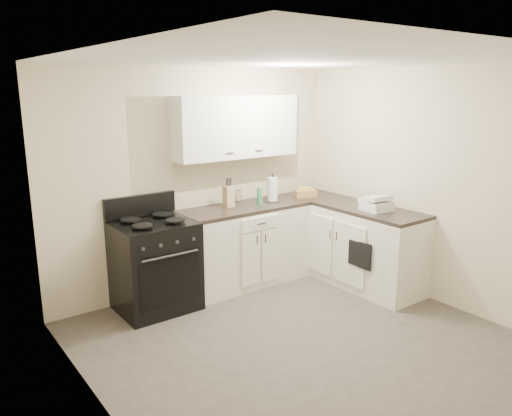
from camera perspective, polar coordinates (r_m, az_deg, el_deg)
floor at (r=4.75m, az=5.29°, el=-15.03°), size 3.60×3.60×0.00m
ceiling at (r=4.18m, az=6.06°, el=16.65°), size 3.60×3.60×0.00m
wall_back at (r=5.73m, az=-6.55°, el=3.21°), size 3.60×0.00×3.60m
wall_right at (r=5.65m, az=19.33°, el=2.38°), size 0.00×3.60×3.60m
wall_left at (r=3.40m, az=-17.52°, el=-4.52°), size 0.00×3.60×3.60m
base_cabinets_back at (r=5.90m, az=-1.28°, el=-4.42°), size 1.55×0.60×0.90m
base_cabinets_right at (r=6.12m, az=10.56°, el=-3.99°), size 0.60×1.90×0.90m
countertop_back at (r=5.77m, az=-1.31°, el=0.03°), size 1.55×0.60×0.04m
countertop_right at (r=5.99m, az=10.76°, el=0.30°), size 0.60×1.90×0.04m
upper_cabinets at (r=5.75m, az=-2.24°, el=9.26°), size 1.55×0.30×0.70m
stove at (r=5.32m, az=-11.47°, el=-6.60°), size 0.79×0.67×0.95m
knife_block at (r=5.72m, az=-3.13°, el=1.34°), size 0.12×0.10×0.24m
paper_towel at (r=5.97m, az=1.89°, el=2.12°), size 0.16×0.16×0.29m
soap_bottle at (r=5.83m, az=0.41°, el=1.36°), size 0.08×0.08×0.20m
picture_frame at (r=6.01m, az=-2.06°, el=1.41°), size 0.11×0.05×0.13m
wicker_basket at (r=6.29m, az=5.64°, el=1.69°), size 0.31×0.27×0.09m
countertop_grill at (r=5.71m, az=13.61°, el=0.24°), size 0.31×0.29×0.11m
oven_mitt_near at (r=5.54m, az=12.32°, el=-5.41°), size 0.02×0.17×0.29m
oven_mitt_far at (r=5.63m, az=11.19°, el=-5.07°), size 0.02×0.16×0.28m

